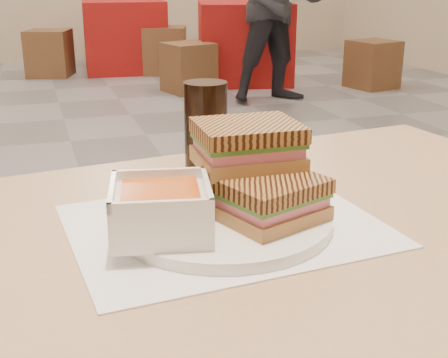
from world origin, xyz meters
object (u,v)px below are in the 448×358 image
object	(u,v)px
bg_chair_1l	(189,68)
bg_chair_1r	(373,64)
bg_chair_2l	(49,53)
patron_b	(281,3)
bg_chair_2r	(165,50)
main_table	(218,315)
plate	(223,219)
panini_lower	(272,199)
cola_glass	(206,128)
bg_table_1	(244,43)
bg_table_2	(124,36)
soup_bowl	(161,211)

from	to	relation	value
bg_chair_1l	bg_chair_1r	size ratio (longest dim) A/B	1.03
bg_chair_2l	patron_b	xyz separation A→B (m)	(1.78, -1.88, 0.56)
bg_chair_1l	bg_chair_2r	size ratio (longest dim) A/B	0.89
main_table	plate	size ratio (longest dim) A/B	4.55
bg_chair_2l	bg_chair_2r	xyz separation A→B (m)	(1.18, -0.19, 0.01)
bg_chair_1r	panini_lower	bearing A→B (deg)	-122.84
cola_glass	bg_table_1	xyz separation A→B (m)	(1.76, 4.74, -0.44)
bg_table_2	main_table	bearing A→B (deg)	-97.68
bg_table_2	bg_table_1	bearing A→B (deg)	-45.42
plate	bg_table_1	bearing A→B (deg)	70.01
cola_glass	patron_b	distance (m)	4.15
main_table	bg_chair_2r	xyz separation A→B (m)	(1.19, 5.71, -0.39)
bg_chair_1r	patron_b	bearing A→B (deg)	-164.76
plate	panini_lower	bearing A→B (deg)	-32.86
main_table	bg_chair_2r	bearing A→B (deg)	78.25
bg_table_1	bg_chair_1l	bearing A→B (deg)	-152.03
soup_bowl	panini_lower	bearing A→B (deg)	-0.99
soup_bowl	panini_lower	xyz separation A→B (m)	(0.14, -0.00, -0.00)
panini_lower	patron_b	xyz separation A→B (m)	(1.72, 4.02, 0.00)
cola_glass	plate	bearing A→B (deg)	-100.74
bg_table_2	bg_chair_2l	world-z (taller)	bg_table_2
bg_table_2	bg_chair_2l	bearing A→B (deg)	-172.08
panini_lower	cola_glass	bearing A→B (deg)	92.65
patron_b	main_table	bearing A→B (deg)	-113.96
soup_bowl	main_table	bearing A→B (deg)	3.73
main_table	bg_chair_1l	world-z (taller)	main_table
bg_table_1	bg_chair_1r	xyz separation A→B (m)	(1.04, -0.68, -0.16)
main_table	patron_b	bearing A→B (deg)	66.04
bg_chair_1r	bg_chair_2l	world-z (taller)	bg_chair_2l
soup_bowl	bg_table_2	bearing A→B (deg)	81.66
main_table	soup_bowl	world-z (taller)	soup_bowl
cola_glass	bg_chair_1l	world-z (taller)	cola_glass
soup_bowl	bg_table_2	xyz separation A→B (m)	(0.88, 6.01, -0.42)
bg_chair_2r	patron_b	size ratio (longest dim) A/B	0.34
main_table	bg_chair_2l	world-z (taller)	main_table
main_table	bg_chair_1r	xyz separation A→B (m)	(2.85, 4.31, -0.42)
cola_glass	patron_b	size ratio (longest dim) A/B	0.09
main_table	bg_chair_2l	distance (m)	5.91
bg_chair_1l	plate	bearing A→B (deg)	-104.00
soup_bowl	bg_chair_1r	size ratio (longest dim) A/B	0.29
cola_glass	panini_lower	bearing A→B (deg)	-87.35
patron_b	bg_table_1	bearing A→B (deg)	87.98
soup_bowl	bg_chair_2r	xyz separation A→B (m)	(1.26, 5.71, -0.55)
plate	cola_glass	distance (m)	0.23
panini_lower	bg_chair_1l	bearing A→B (deg)	76.73
main_table	bg_chair_2l	bearing A→B (deg)	89.91
bg_table_2	patron_b	bearing A→B (deg)	-63.93
plate	bg_chair_1r	size ratio (longest dim) A/B	0.60
bg_table_1	bg_chair_2l	size ratio (longest dim) A/B	1.97
patron_b	cola_glass	bearing A→B (deg)	-114.62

